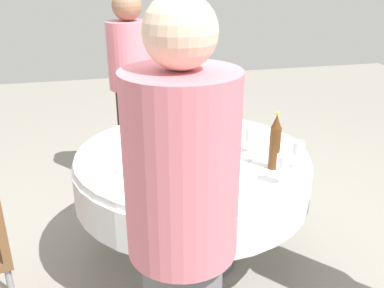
{
  "coord_description": "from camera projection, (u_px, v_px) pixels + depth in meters",
  "views": [
    {
      "loc": [
        -2.19,
        0.53,
        1.73
      ],
      "look_at": [
        0.0,
        0.0,
        0.79
      ],
      "focal_mm": 39.43,
      "sensor_mm": 36.0,
      "label": 1
    }
  ],
  "objects": [
    {
      "name": "dining_table",
      "position": [
        192.0,
        175.0,
        2.52
      ],
      "size": [
        1.38,
        1.38,
        0.74
      ],
      "color": "white",
      "rests_on": "ground_plane"
    },
    {
      "name": "person_east",
      "position": [
        132.0,
        90.0,
        3.34
      ],
      "size": [
        0.34,
        0.34,
        1.59
      ],
      "rotation": [
        0.0,
        0.0,
        -1.36
      ],
      "color": "#26262B",
      "rests_on": "ground_plane"
    },
    {
      "name": "bottle_clear_north",
      "position": [
        168.0,
        134.0,
        2.36
      ],
      "size": [
        0.06,
        0.06,
        0.29
      ],
      "color": "silver",
      "rests_on": "dining_table"
    },
    {
      "name": "plate_front",
      "position": [
        156.0,
        136.0,
        2.67
      ],
      "size": [
        0.22,
        0.22,
        0.02
      ],
      "color": "white",
      "rests_on": "dining_table"
    },
    {
      "name": "person_outer",
      "position": [
        183.0,
        256.0,
        1.35
      ],
      "size": [
        0.34,
        0.34,
        1.68
      ],
      "rotation": [
        0.0,
        0.0,
        1.31
      ],
      "color": "slate",
      "rests_on": "ground_plane"
    },
    {
      "name": "wine_glass_rear",
      "position": [
        299.0,
        149.0,
        2.21
      ],
      "size": [
        0.07,
        0.07,
        0.15
      ],
      "color": "white",
      "rests_on": "dining_table"
    },
    {
      "name": "plate_west",
      "position": [
        139.0,
        166.0,
        2.26
      ],
      "size": [
        0.26,
        0.26,
        0.02
      ],
      "color": "white",
      "rests_on": "dining_table"
    },
    {
      "name": "bottle_brown_outer",
      "position": [
        154.0,
        127.0,
        2.44
      ],
      "size": [
        0.07,
        0.07,
        0.3
      ],
      "color": "#593314",
      "rests_on": "dining_table"
    },
    {
      "name": "bottle_brown_far",
      "position": [
        275.0,
        143.0,
        2.21
      ],
      "size": [
        0.06,
        0.06,
        0.31
      ],
      "color": "#593314",
      "rests_on": "dining_table"
    },
    {
      "name": "bottle_dark_green_east",
      "position": [
        227.0,
        131.0,
        2.38
      ],
      "size": [
        0.06,
        0.06,
        0.3
      ],
      "color": "#194728",
      "rests_on": "dining_table"
    },
    {
      "name": "fork_east",
      "position": [
        245.0,
        163.0,
        2.32
      ],
      "size": [
        0.12,
        0.16,
        0.0
      ],
      "primitive_type": "cube",
      "rotation": [
        0.0,
        0.0,
        2.18
      ],
      "color": "silver",
      "rests_on": "dining_table"
    },
    {
      "name": "plate_mid",
      "position": [
        202.0,
        128.0,
        2.81
      ],
      "size": [
        0.21,
        0.21,
        0.02
      ],
      "color": "white",
      "rests_on": "dining_table"
    },
    {
      "name": "wine_glass_near",
      "position": [
        250.0,
        136.0,
        2.42
      ],
      "size": [
        0.06,
        0.06,
        0.15
      ],
      "color": "white",
      "rests_on": "dining_table"
    },
    {
      "name": "wine_glass_left",
      "position": [
        283.0,
        164.0,
        2.06
      ],
      "size": [
        0.07,
        0.07,
        0.15
      ],
      "color": "white",
      "rests_on": "dining_table"
    },
    {
      "name": "wine_glass_mid",
      "position": [
        190.0,
        168.0,
        2.02
      ],
      "size": [
        0.07,
        0.07,
        0.15
      ],
      "color": "white",
      "rests_on": "dining_table"
    },
    {
      "name": "wine_glass_north",
      "position": [
        171.0,
        129.0,
        2.48
      ],
      "size": [
        0.07,
        0.07,
        0.16
      ],
      "color": "white",
      "rests_on": "dining_table"
    },
    {
      "name": "bottle_brown_rear",
      "position": [
        202.0,
        131.0,
        2.37
      ],
      "size": [
        0.07,
        0.07,
        0.31
      ],
      "color": "#593314",
      "rests_on": "dining_table"
    },
    {
      "name": "ground_plane",
      "position": [
        192.0,
        256.0,
        2.75
      ],
      "size": [
        10.0,
        10.0,
        0.0
      ],
      "primitive_type": "plane",
      "color": "gray"
    }
  ]
}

